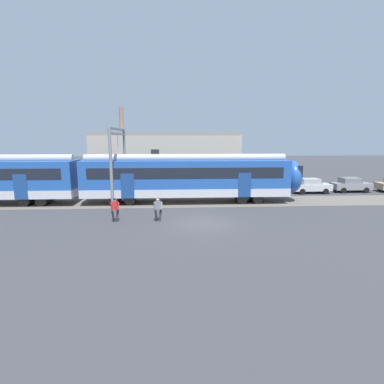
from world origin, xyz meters
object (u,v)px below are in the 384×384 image
(pedestrian_red, at_px, (115,208))
(pedestrian_grey, at_px, (158,207))
(parked_car_silver, at_px, (311,186))
(parked_car_grey, at_px, (351,185))

(pedestrian_red, bearing_deg, pedestrian_grey, 0.19)
(pedestrian_red, distance_m, pedestrian_grey, 2.96)
(parked_car_silver, relative_size, parked_car_grey, 1.00)
(parked_car_grey, bearing_deg, pedestrian_red, -155.33)
(pedestrian_red, xyz_separation_m, parked_car_grey, (22.95, 10.54, -0.18))
(pedestrian_grey, relative_size, parked_car_grey, 0.41)
(parked_car_silver, bearing_deg, parked_car_grey, 5.79)
(pedestrian_grey, height_order, parked_car_silver, pedestrian_grey)
(pedestrian_grey, relative_size, parked_car_silver, 0.41)
(parked_car_silver, height_order, parked_car_grey, same)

